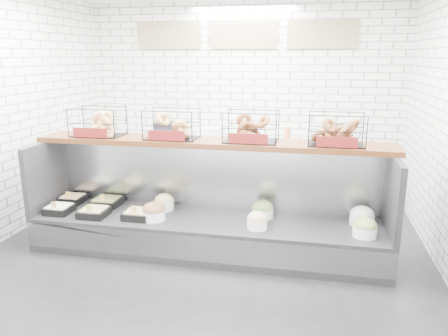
# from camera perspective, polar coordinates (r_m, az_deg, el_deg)

# --- Properties ---
(ground) EXTENTS (5.50, 5.50, 0.00)m
(ground) POSITION_cam_1_polar(r_m,az_deg,el_deg) (4.90, -3.05, -12.13)
(ground) COLOR black
(ground) RESTS_ON ground
(room_shell) EXTENTS (5.02, 5.51, 3.01)m
(room_shell) POSITION_cam_1_polar(r_m,az_deg,el_deg) (4.96, -1.58, 12.93)
(room_shell) COLOR white
(room_shell) RESTS_ON ground
(display_case) EXTENTS (4.00, 0.90, 1.20)m
(display_case) POSITION_cam_1_polar(r_m,az_deg,el_deg) (5.07, -2.14, -7.13)
(display_case) COLOR black
(display_case) RESTS_ON ground
(bagel_shelf) EXTENTS (4.10, 0.50, 0.40)m
(bagel_shelf) POSITION_cam_1_polar(r_m,az_deg,el_deg) (4.95, -1.77, 4.99)
(bagel_shelf) COLOR #3E1E0D
(bagel_shelf) RESTS_ON display_case
(prep_counter) EXTENTS (4.00, 0.60, 1.20)m
(prep_counter) POSITION_cam_1_polar(r_m,az_deg,el_deg) (6.97, 1.93, 0.18)
(prep_counter) COLOR #93969B
(prep_counter) RESTS_ON ground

